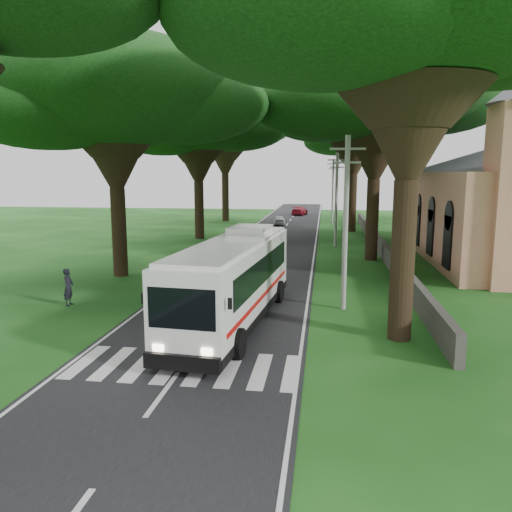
% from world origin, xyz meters
% --- Properties ---
extents(ground, '(140.00, 140.00, 0.00)m').
position_xyz_m(ground, '(0.00, 0.00, 0.00)').
color(ground, '#164A15').
rests_on(ground, ground).
extents(road, '(8.00, 120.00, 0.04)m').
position_xyz_m(road, '(0.00, 25.00, 0.01)').
color(road, black).
rests_on(road, ground).
extents(crosswalk, '(8.00, 3.00, 0.01)m').
position_xyz_m(crosswalk, '(0.00, -2.00, 0.00)').
color(crosswalk, silver).
rests_on(crosswalk, ground).
extents(property_wall, '(0.35, 50.00, 1.20)m').
position_xyz_m(property_wall, '(9.00, 24.00, 0.60)').
color(property_wall, '#383533').
rests_on(property_wall, ground).
extents(church, '(14.00, 24.00, 11.60)m').
position_xyz_m(church, '(17.86, 21.55, 4.91)').
color(church, '#E3846E').
rests_on(church, ground).
extents(pole_near, '(1.60, 0.24, 8.00)m').
position_xyz_m(pole_near, '(5.50, 6.00, 4.18)').
color(pole_near, gray).
rests_on(pole_near, ground).
extents(pole_mid, '(1.60, 0.24, 8.00)m').
position_xyz_m(pole_mid, '(5.50, 26.00, 4.18)').
color(pole_mid, gray).
rests_on(pole_mid, ground).
extents(pole_far, '(1.60, 0.24, 8.00)m').
position_xyz_m(pole_far, '(5.50, 46.00, 4.18)').
color(pole_far, gray).
rests_on(pole_far, ground).
extents(tree_l_mida, '(15.19, 15.19, 14.23)m').
position_xyz_m(tree_l_mida, '(-8.00, 12.00, 10.92)').
color(tree_l_mida, black).
rests_on(tree_l_mida, ground).
extents(tree_l_midb, '(14.03, 14.03, 14.10)m').
position_xyz_m(tree_l_midb, '(-7.50, 30.00, 11.00)').
color(tree_l_midb, black).
rests_on(tree_l_midb, ground).
extents(tree_l_far, '(14.19, 14.19, 15.64)m').
position_xyz_m(tree_l_far, '(-8.50, 48.00, 12.48)').
color(tree_l_far, black).
rests_on(tree_l_far, ground).
extents(tree_r_mida, '(15.78, 15.78, 15.37)m').
position_xyz_m(tree_r_mida, '(8.00, 20.00, 11.93)').
color(tree_r_mida, black).
rests_on(tree_r_mida, ground).
extents(tree_r_midb, '(16.38, 16.38, 16.44)m').
position_xyz_m(tree_r_midb, '(7.50, 38.00, 12.88)').
color(tree_r_midb, black).
rests_on(tree_r_midb, ground).
extents(tree_r_far, '(12.83, 12.83, 14.44)m').
position_xyz_m(tree_r_far, '(8.50, 56.00, 11.53)').
color(tree_r_far, black).
rests_on(tree_r_far, ground).
extents(coach_bus, '(3.62, 12.19, 3.54)m').
position_xyz_m(coach_bus, '(0.81, 3.16, 1.91)').
color(coach_bus, white).
rests_on(coach_bus, ground).
extents(distant_car_a, '(1.70, 3.58, 1.18)m').
position_xyz_m(distant_car_a, '(-0.92, 43.65, 0.62)').
color(distant_car_a, '#B6B7BB').
rests_on(distant_car_a, road).
extents(distant_car_c, '(2.52, 4.67, 1.29)m').
position_xyz_m(distant_car_c, '(0.80, 58.53, 0.67)').
color(distant_car_c, maroon).
rests_on(distant_car_c, road).
extents(pedestrian, '(0.48, 0.69, 1.81)m').
position_xyz_m(pedestrian, '(-7.63, 4.86, 0.90)').
color(pedestrian, black).
rests_on(pedestrian, ground).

